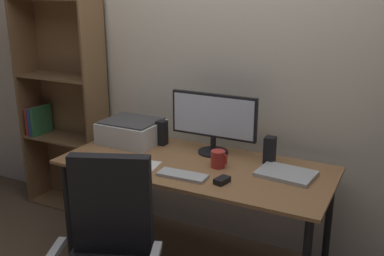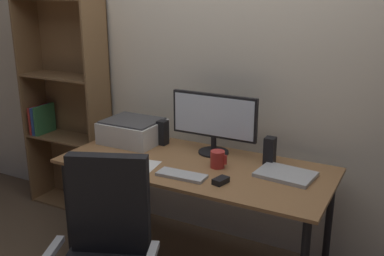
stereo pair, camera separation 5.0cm
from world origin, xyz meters
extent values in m
cube|color=beige|center=(0.00, 0.54, 1.30)|extent=(6.40, 0.10, 2.60)
cube|color=olive|center=(0.00, 0.00, 0.73)|extent=(1.68, 0.74, 0.02)
cylinder|color=black|center=(-0.78, -0.31, 0.36)|extent=(0.04, 0.04, 0.72)
cylinder|color=black|center=(-0.78, 0.31, 0.36)|extent=(0.04, 0.04, 0.72)
cylinder|color=black|center=(0.78, 0.31, 0.36)|extent=(0.04, 0.04, 0.72)
cylinder|color=black|center=(0.02, 0.23, 0.75)|extent=(0.20, 0.20, 0.01)
cylinder|color=black|center=(0.02, 0.23, 0.80)|extent=(0.04, 0.04, 0.10)
cube|color=black|center=(0.02, 0.23, 0.99)|extent=(0.59, 0.03, 0.29)
cube|color=silver|center=(0.02, 0.21, 0.99)|extent=(0.56, 0.01, 0.26)
cube|color=#B7BABC|center=(0.03, -0.21, 0.75)|extent=(0.29, 0.12, 0.02)
cube|color=black|center=(0.26, -0.19, 0.76)|extent=(0.08, 0.11, 0.03)
cylinder|color=#B72D28|center=(0.15, 0.02, 0.79)|extent=(0.09, 0.09, 0.10)
cube|color=#B72D28|center=(0.20, 0.02, 0.80)|extent=(0.02, 0.01, 0.06)
cube|color=#B7BABC|center=(0.55, 0.08, 0.75)|extent=(0.34, 0.26, 0.02)
cube|color=black|center=(-0.36, 0.22, 0.82)|extent=(0.06, 0.07, 0.17)
cube|color=black|center=(0.41, 0.22, 0.82)|extent=(0.06, 0.07, 0.17)
cube|color=silver|center=(-0.58, 0.17, 0.81)|extent=(0.40, 0.34, 0.15)
cube|color=#424244|center=(-0.58, 0.17, 0.90)|extent=(0.37, 0.31, 0.01)
cube|color=white|center=(-0.28, -0.23, 0.74)|extent=(0.25, 0.32, 0.00)
cube|color=black|center=(-0.11, -0.70, 0.75)|extent=(0.40, 0.22, 0.52)
cube|color=#B7BABC|center=(-0.26, -0.96, 0.58)|extent=(0.14, 0.26, 0.03)
cube|color=brown|center=(-1.71, 0.33, 0.86)|extent=(0.02, 0.28, 1.71)
cube|color=brown|center=(-1.00, 0.33, 0.86)|extent=(0.02, 0.28, 1.71)
cube|color=brown|center=(-1.35, 0.46, 0.86)|extent=(0.72, 0.01, 1.71)
cube|color=brown|center=(-1.35, 0.33, 0.01)|extent=(0.69, 0.26, 0.02)
cube|color=brown|center=(-1.35, 0.33, 0.60)|extent=(0.69, 0.26, 0.02)
cube|color=brown|center=(-1.35, 0.33, 1.11)|extent=(0.69, 0.26, 0.02)
cube|color=#B22D28|center=(-1.65, 0.32, 0.72)|extent=(0.02, 0.22, 0.23)
cube|color=#28478C|center=(-1.62, 0.32, 0.72)|extent=(0.03, 0.22, 0.24)
cube|color=#337242|center=(-1.59, 0.32, 0.73)|extent=(0.02, 0.22, 0.24)
camera|label=1|loc=(1.14, -2.29, 1.77)|focal=41.56mm
camera|label=2|loc=(1.19, -2.26, 1.77)|focal=41.56mm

